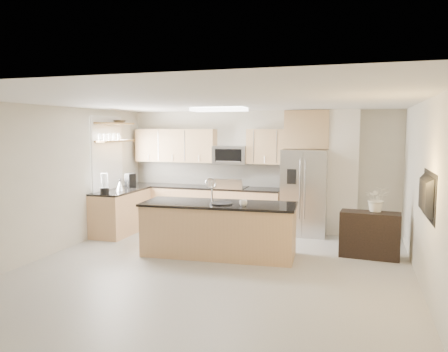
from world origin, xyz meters
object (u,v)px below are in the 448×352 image
(microwave, at_px, (231,155))
(flower_vase, at_px, (377,192))
(platter, at_px, (221,203))
(blender, at_px, (105,185))
(refrigerator, at_px, (305,192))
(range, at_px, (229,207))
(television, at_px, (422,195))
(island, at_px, (219,229))
(cup, at_px, (243,203))
(credenza, at_px, (370,235))
(coffee_maker, at_px, (130,181))
(kettle, at_px, (120,186))
(bowl, at_px, (120,121))

(microwave, height_order, flower_vase, microwave)
(platter, height_order, blender, blender)
(refrigerator, distance_m, blender, 4.08)
(microwave, bearing_deg, refrigerator, -5.86)
(range, distance_m, television, 4.78)
(microwave, xyz_separation_m, island, (0.43, -2.16, -1.17))
(cup, bearing_deg, platter, 166.92)
(range, bearing_deg, blender, -141.21)
(blender, height_order, television, television)
(blender, bearing_deg, flower_vase, 3.90)
(island, distance_m, credenza, 2.60)
(platter, bearing_deg, cup, -13.08)
(microwave, relative_size, island, 0.28)
(coffee_maker, xyz_separation_m, flower_vase, (5.13, -0.69, 0.06))
(flower_vase, height_order, television, television)
(microwave, xyz_separation_m, television, (3.51, -3.24, -0.28))
(microwave, relative_size, flower_vase, 1.13)
(kettle, bearing_deg, credenza, -2.60)
(credenza, distance_m, kettle, 5.01)
(island, bearing_deg, platter, -56.00)
(island, height_order, coffee_maker, island)
(island, bearing_deg, microwave, 97.33)
(microwave, relative_size, platter, 1.96)
(range, xyz_separation_m, television, (3.51, -3.12, 0.88))
(blender, height_order, kettle, blender)
(range, bearing_deg, microwave, 90.00)
(coffee_maker, bearing_deg, blender, -88.90)
(credenza, relative_size, platter, 2.53)
(television, bearing_deg, flower_vase, 14.68)
(blender, relative_size, television, 0.38)
(island, distance_m, coffee_maker, 2.95)
(cup, bearing_deg, bowl, 154.82)
(credenza, height_order, coffee_maker, coffee_maker)
(kettle, bearing_deg, cup, -19.79)
(range, xyz_separation_m, coffee_maker, (-2.10, -0.63, 0.59))
(flower_vase, bearing_deg, cup, -156.75)
(flower_vase, bearing_deg, refrigerator, 137.28)
(television, bearing_deg, bowl, 67.57)
(island, height_order, blender, island)
(island, height_order, platter, island)
(refrigerator, xyz_separation_m, flower_vase, (1.38, -1.27, 0.23))
(bowl, height_order, flower_vase, bowl)
(platter, height_order, television, television)
(microwave, height_order, blender, microwave)
(microwave, bearing_deg, range, -90.00)
(blender, bearing_deg, range, 38.79)
(range, distance_m, cup, 2.46)
(kettle, bearing_deg, flower_vase, -1.66)
(microwave, height_order, refrigerator, microwave)
(television, bearing_deg, credenza, 18.32)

